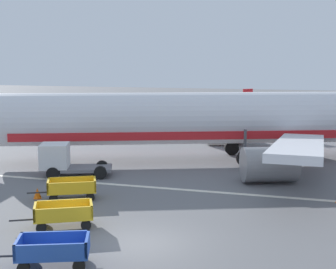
{
  "coord_description": "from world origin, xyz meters",
  "views": [
    {
      "loc": [
        6.4,
        -17.85,
        7.24
      ],
      "look_at": [
        -2.06,
        10.63,
        2.8
      ],
      "focal_mm": 52.99,
      "sensor_mm": 36.0,
      "label": 1
    }
  ],
  "objects_px": {
    "baggage_cart_third_in_row": "(63,214)",
    "traffic_cone_mid_apron": "(63,185)",
    "baggage_cart_fourth_in_row": "(72,188)",
    "airplane": "(218,119)",
    "service_truck_beside_carts": "(63,159)",
    "baggage_cart_second_in_row": "(53,250)",
    "traffic_cone_near_plane": "(37,193)"
  },
  "relations": [
    {
      "from": "baggage_cart_third_in_row",
      "to": "traffic_cone_mid_apron",
      "type": "bearing_deg",
      "value": 118.55
    },
    {
      "from": "baggage_cart_third_in_row",
      "to": "baggage_cart_fourth_in_row",
      "type": "relative_size",
      "value": 0.99
    },
    {
      "from": "baggage_cart_fourth_in_row",
      "to": "airplane",
      "type": "bearing_deg",
      "value": 65.91
    },
    {
      "from": "traffic_cone_mid_apron",
      "to": "airplane",
      "type": "bearing_deg",
      "value": 58.65
    },
    {
      "from": "service_truck_beside_carts",
      "to": "baggage_cart_second_in_row",
      "type": "bearing_deg",
      "value": -63.02
    },
    {
      "from": "airplane",
      "to": "baggage_cart_fourth_in_row",
      "type": "bearing_deg",
      "value": -114.09
    },
    {
      "from": "baggage_cart_third_in_row",
      "to": "traffic_cone_near_plane",
      "type": "height_order",
      "value": "baggage_cart_third_in_row"
    },
    {
      "from": "service_truck_beside_carts",
      "to": "baggage_cart_fourth_in_row",
      "type": "bearing_deg",
      "value": -56.85
    },
    {
      "from": "service_truck_beside_carts",
      "to": "traffic_cone_mid_apron",
      "type": "height_order",
      "value": "service_truck_beside_carts"
    },
    {
      "from": "service_truck_beside_carts",
      "to": "traffic_cone_near_plane",
      "type": "height_order",
      "value": "service_truck_beside_carts"
    },
    {
      "from": "service_truck_beside_carts",
      "to": "traffic_cone_near_plane",
      "type": "distance_m",
      "value": 5.09
    },
    {
      "from": "baggage_cart_second_in_row",
      "to": "baggage_cart_third_in_row",
      "type": "height_order",
      "value": "same"
    },
    {
      "from": "airplane",
      "to": "baggage_cart_third_in_row",
      "type": "xyz_separation_m",
      "value": [
        -3.73,
        -16.31,
        -2.45
      ]
    },
    {
      "from": "airplane",
      "to": "baggage_cart_second_in_row",
      "type": "xyz_separation_m",
      "value": [
        -2.05,
        -20.18,
        -2.45
      ]
    },
    {
      "from": "service_truck_beside_carts",
      "to": "traffic_cone_near_plane",
      "type": "relative_size",
      "value": 8.35
    },
    {
      "from": "baggage_cart_third_in_row",
      "to": "traffic_cone_mid_apron",
      "type": "xyz_separation_m",
      "value": [
        -2.93,
        5.39,
        -0.26
      ]
    },
    {
      "from": "service_truck_beside_carts",
      "to": "airplane",
      "type": "bearing_deg",
      "value": 42.41
    },
    {
      "from": "baggage_cart_second_in_row",
      "to": "baggage_cart_third_in_row",
      "type": "relative_size",
      "value": 1.03
    },
    {
      "from": "baggage_cart_fourth_in_row",
      "to": "traffic_cone_near_plane",
      "type": "distance_m",
      "value": 1.88
    },
    {
      "from": "baggage_cart_third_in_row",
      "to": "traffic_cone_mid_apron",
      "type": "distance_m",
      "value": 6.14
    },
    {
      "from": "baggage_cart_third_in_row",
      "to": "traffic_cone_mid_apron",
      "type": "height_order",
      "value": "baggage_cart_third_in_row"
    },
    {
      "from": "baggage_cart_second_in_row",
      "to": "traffic_cone_mid_apron",
      "type": "xyz_separation_m",
      "value": [
        -4.61,
        9.25,
        -0.26
      ]
    },
    {
      "from": "airplane",
      "to": "service_truck_beside_carts",
      "type": "bearing_deg",
      "value": -137.59
    },
    {
      "from": "baggage_cart_second_in_row",
      "to": "baggage_cart_third_in_row",
      "type": "bearing_deg",
      "value": 113.46
    },
    {
      "from": "airplane",
      "to": "baggage_cart_second_in_row",
      "type": "distance_m",
      "value": 20.43
    },
    {
      "from": "baggage_cart_third_in_row",
      "to": "traffic_cone_near_plane",
      "type": "xyz_separation_m",
      "value": [
        -3.55,
        3.73,
        -0.32
      ]
    },
    {
      "from": "traffic_cone_near_plane",
      "to": "traffic_cone_mid_apron",
      "type": "xyz_separation_m",
      "value": [
        0.62,
        1.66,
        0.06
      ]
    },
    {
      "from": "airplane",
      "to": "traffic_cone_mid_apron",
      "type": "height_order",
      "value": "airplane"
    },
    {
      "from": "baggage_cart_third_in_row",
      "to": "service_truck_beside_carts",
      "type": "xyz_separation_m",
      "value": [
        -4.69,
        8.63,
        0.5
      ]
    },
    {
      "from": "baggage_cart_second_in_row",
      "to": "baggage_cart_fourth_in_row",
      "type": "height_order",
      "value": "same"
    },
    {
      "from": "baggage_cart_fourth_in_row",
      "to": "traffic_cone_mid_apron",
      "type": "xyz_separation_m",
      "value": [
        -1.2,
        1.28,
        -0.26
      ]
    },
    {
      "from": "airplane",
      "to": "baggage_cart_third_in_row",
      "type": "height_order",
      "value": "airplane"
    }
  ]
}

